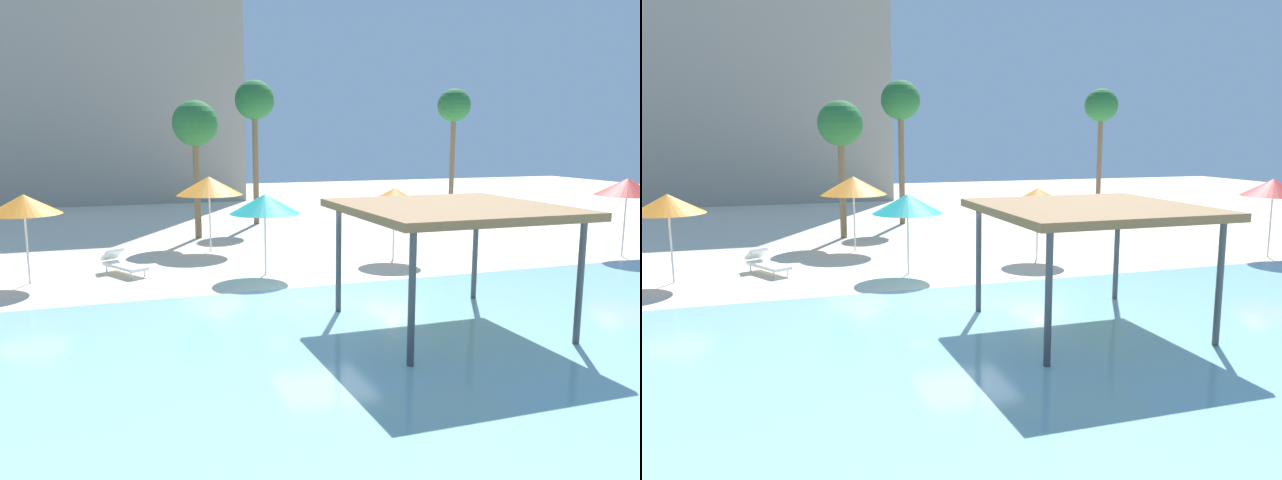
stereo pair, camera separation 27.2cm
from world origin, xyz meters
TOP-DOWN VIEW (x-y plane):
  - ground_plane at (0.00, 0.00)m, footprint 80.00×80.00m
  - lagoon_water at (0.00, -5.25)m, footprint 44.00×13.50m
  - shade_pavilion at (1.92, -3.06)m, footprint 4.57×4.57m
  - beach_umbrella_teal_0 at (-0.66, 3.71)m, footprint 2.23×2.23m
  - beach_umbrella_orange_1 at (-1.68, 8.27)m, footprint 2.50×2.50m
  - beach_umbrella_orange_2 at (-7.61, 4.70)m, footprint 2.11×2.11m
  - beach_umbrella_orange_3 at (4.20, 4.55)m, footprint 2.08×2.08m
  - beach_umbrella_red_4 at (12.35, 2.35)m, footprint 2.23×2.23m
  - lounge_chair_0 at (-4.97, 5.24)m, footprint 1.45×1.95m
  - palm_tree_0 at (-1.69, 11.41)m, footprint 1.90×1.90m
  - palm_tree_1 at (1.63, 14.74)m, footprint 1.90×1.90m
  - palm_tree_2 at (13.83, 16.82)m, footprint 1.90×1.90m
  - hotel_block_0 at (-6.87, 31.26)m, footprint 20.69×11.38m

SIDE VIEW (x-z plane):
  - ground_plane at x=0.00m, z-range 0.00..0.00m
  - lagoon_water at x=0.00m, z-range 0.00..0.04m
  - lounge_chair_0 at x=-4.97m, z-range -0.04..0.70m
  - beach_umbrella_teal_0 at x=-0.66m, z-range 0.96..3.51m
  - beach_umbrella_orange_3 at x=4.20m, z-range 0.98..3.52m
  - beach_umbrella_orange_2 at x=-7.61m, z-range 1.04..3.70m
  - beach_umbrella_orange_1 at x=-1.68m, z-range 1.07..3.89m
  - beach_umbrella_red_4 at x=12.35m, z-range 1.10..3.93m
  - shade_pavilion at x=1.92m, z-range 1.25..4.08m
  - palm_tree_0 at x=-1.69m, z-range 1.82..7.61m
  - palm_tree_1 at x=1.63m, z-range 2.34..9.31m
  - palm_tree_2 at x=13.83m, z-range 2.35..9.34m
  - hotel_block_0 at x=-6.87m, z-range 0.00..20.18m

